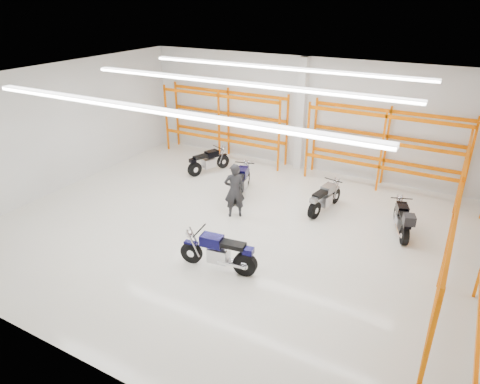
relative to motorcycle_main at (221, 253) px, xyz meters
The scene contains 12 objects.
ground 2.25m from the motorcycle_main, 115.55° to the left, with size 14.00×14.00×0.00m, color silver.
room_shell 3.55m from the motorcycle_main, 115.27° to the left, with size 14.02×12.02×4.51m.
motorcycle_main is the anchor object (origin of this frame).
motorcycle_back_a 6.81m from the motorcycle_main, 125.91° to the left, with size 0.96×1.89×0.98m.
motorcycle_back_b 4.60m from the motorcycle_main, 112.43° to the left, with size 0.82×2.13×1.06m.
motorcycle_back_c 4.67m from the motorcycle_main, 74.16° to the left, with size 0.74×1.97×0.97m.
motorcycle_back_d 5.64m from the motorcycle_main, 47.07° to the left, with size 0.94×1.97×1.04m.
standing_man 3.06m from the motorcycle_main, 112.80° to the left, with size 0.67×0.44×1.83m, color black.
structural_column 8.05m from the motorcycle_main, 96.91° to the left, with size 0.32×0.32×4.50m, color white.
pallet_racking_back_left 8.72m from the motorcycle_main, 120.23° to the left, with size 5.67×0.87×3.00m.
pallet_racking_back_right 7.95m from the motorcycle_main, 71.77° to the left, with size 5.67×0.87×3.00m.
pallet_racking_side 6.02m from the motorcycle_main, 19.65° to the left, with size 0.87×9.07×3.00m.
Camera 1 is at (5.93, -10.01, 6.67)m, focal length 32.00 mm.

